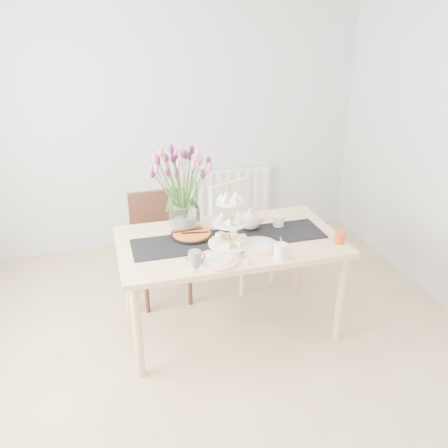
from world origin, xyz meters
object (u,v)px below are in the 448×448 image
object	(u,v)px
teapot	(250,220)
plate_left	(217,260)
mug_white	(281,251)
cake_stand	(230,228)
cream_jug	(278,221)
mug_grey	(195,258)
plate_right	(259,246)
dining_table	(229,249)
mug_orange	(340,237)
chair_brown	(160,238)
tart_tin	(192,235)
tulip_vase	(183,178)
radiator	(215,198)
chair_white	(238,225)

from	to	relation	value
teapot	plate_left	bearing A→B (deg)	-108.22
teapot	mug_white	bearing A→B (deg)	-60.38
cake_stand	cream_jug	distance (m)	0.50
cake_stand	plate_left	xyz separation A→B (m)	(-0.15, -0.21, -0.12)
cream_jug	mug_grey	xyz separation A→B (m)	(-0.74, -0.42, 0.01)
plate_right	mug_white	bearing A→B (deg)	-68.61
dining_table	plate_right	world-z (taller)	plate_right
teapot	mug_white	xyz separation A→B (m)	(0.05, -0.48, -0.02)
cake_stand	mug_orange	size ratio (longest dim) A/B	4.90
chair_brown	plate_right	size ratio (longest dim) A/B	3.22
mug_orange	mug_white	bearing A→B (deg)	139.77
teapot	mug_orange	world-z (taller)	teapot
teapot	cream_jug	xyz separation A→B (m)	(0.23, 0.00, -0.04)
cake_stand	tart_tin	bearing A→B (deg)	139.23
mug_grey	mug_white	xyz separation A→B (m)	(0.57, -0.06, 0.00)
cream_jug	plate_left	size ratio (longest dim) A/B	0.29
plate_right	plate_left	bearing A→B (deg)	-159.22
dining_table	mug_orange	bearing A→B (deg)	-19.70
tulip_vase	cake_stand	world-z (taller)	tulip_vase
cake_stand	mug_white	bearing A→B (deg)	-46.76
radiator	tulip_vase	world-z (taller)	tulip_vase
tart_tin	plate_right	size ratio (longest dim) A/B	1.10
dining_table	cake_stand	bearing A→B (deg)	-104.81
tart_tin	plate_right	world-z (taller)	tart_tin
chair_white	mug_white	bearing A→B (deg)	-115.56
cake_stand	dining_table	bearing A→B (deg)	75.19
tulip_vase	teapot	world-z (taller)	tulip_vase
mug_grey	dining_table	bearing A→B (deg)	34.30
radiator	plate_right	bearing A→B (deg)	-94.56
chair_brown	tart_tin	world-z (taller)	chair_brown
cream_jug	mug_orange	xyz separation A→B (m)	(0.32, -0.38, 0.00)
dining_table	cake_stand	world-z (taller)	cake_stand
cake_stand	plate_left	size ratio (longest dim) A/B	1.54
dining_table	tulip_vase	bearing A→B (deg)	136.86
tulip_vase	plate_right	size ratio (longest dim) A/B	2.59
plate_left	tulip_vase	bearing A→B (deg)	101.03
teapot	cream_jug	size ratio (longest dim) A/B	2.95
plate_right	teapot	bearing A→B (deg)	84.00
chair_white	tulip_vase	size ratio (longest dim) A/B	1.23
mug_white	plate_left	bearing A→B (deg)	169.22
teapot	tart_tin	distance (m)	0.45
chair_brown	cake_stand	world-z (taller)	cake_stand
mug_grey	plate_right	xyz separation A→B (m)	(0.49, 0.14, -0.04)
tulip_vase	radiator	bearing A→B (deg)	66.07
teapot	tart_tin	world-z (taller)	teapot
chair_brown	tulip_vase	world-z (taller)	tulip_vase
cake_stand	mug_white	xyz separation A→B (m)	(0.27, -0.29, -0.08)
chair_white	mug_orange	size ratio (longest dim) A/B	9.77
tulip_vase	chair_brown	bearing A→B (deg)	111.98
teapot	cream_jug	world-z (taller)	teapot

